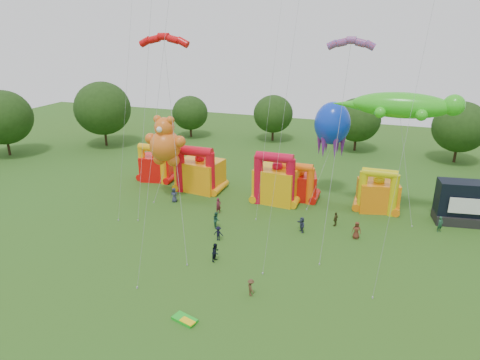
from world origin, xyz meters
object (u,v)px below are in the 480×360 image
(bouncy_castle_0, at_px, (157,166))
(spectator_4, at_px, (336,219))
(spectator_0, at_px, (174,195))
(teddy_bear_kite, at_px, (165,148))
(stage_trailer, at_px, (472,204))
(bouncy_castle_2, at_px, (276,182))
(gecko_kite, at_px, (403,133))
(octopus_kite, at_px, (327,145))

(bouncy_castle_0, xyz_separation_m, spectator_4, (27.20, -6.93, -1.36))
(bouncy_castle_0, height_order, spectator_0, bouncy_castle_0)
(teddy_bear_kite, relative_size, spectator_4, 6.65)
(stage_trailer, xyz_separation_m, spectator_4, (-14.67, -5.99, -1.61))
(bouncy_castle_0, relative_size, spectator_0, 2.97)
(teddy_bear_kite, distance_m, spectator_4, 23.15)
(bouncy_castle_2, distance_m, stage_trailer, 23.06)
(bouncy_castle_2, bearing_deg, spectator_4, -29.83)
(bouncy_castle_0, bearing_deg, bouncy_castle_2, -6.47)
(stage_trailer, height_order, spectator_4, stage_trailer)
(bouncy_castle_2, bearing_deg, bouncy_castle_0, 173.53)
(teddy_bear_kite, distance_m, gecko_kite, 28.90)
(spectator_4, bearing_deg, octopus_kite, -141.71)
(gecko_kite, height_order, octopus_kite, gecko_kite)
(bouncy_castle_0, distance_m, spectator_4, 28.10)
(stage_trailer, distance_m, spectator_4, 15.93)
(stage_trailer, bearing_deg, teddy_bear_kite, -172.37)
(bouncy_castle_2, xyz_separation_m, spectator_0, (-12.47, -4.66, -1.68))
(spectator_0, distance_m, spectator_4, 20.82)
(bouncy_castle_2, xyz_separation_m, stage_trailer, (23.03, 1.20, -0.20))
(bouncy_castle_2, height_order, spectator_4, bouncy_castle_2)
(octopus_kite, distance_m, spectator_0, 20.87)
(octopus_kite, bearing_deg, gecko_kite, -21.85)
(bouncy_castle_2, relative_size, spectator_0, 3.62)
(bouncy_castle_2, distance_m, gecko_kite, 16.46)
(octopus_kite, bearing_deg, spectator_0, -156.42)
(octopus_kite, relative_size, spectator_4, 7.58)
(teddy_bear_kite, relative_size, octopus_kite, 0.88)
(octopus_kite, height_order, spectator_4, octopus_kite)
(stage_trailer, height_order, teddy_bear_kite, teddy_bear_kite)
(teddy_bear_kite, distance_m, octopus_kite, 20.93)
(gecko_kite, bearing_deg, spectator_0, -170.66)
(bouncy_castle_2, xyz_separation_m, spectator_4, (8.35, -4.79, -1.81))
(teddy_bear_kite, bearing_deg, gecko_kite, 7.08)
(spectator_4, bearing_deg, bouncy_castle_0, -83.86)
(octopus_kite, relative_size, spectator_0, 6.62)
(gecko_kite, bearing_deg, bouncy_castle_2, 179.13)
(bouncy_castle_2, relative_size, stage_trailer, 0.85)
(stage_trailer, relative_size, octopus_kite, 0.64)
(gecko_kite, distance_m, spectator_4, 12.26)
(stage_trailer, distance_m, gecko_kite, 11.74)
(stage_trailer, bearing_deg, spectator_0, -170.63)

